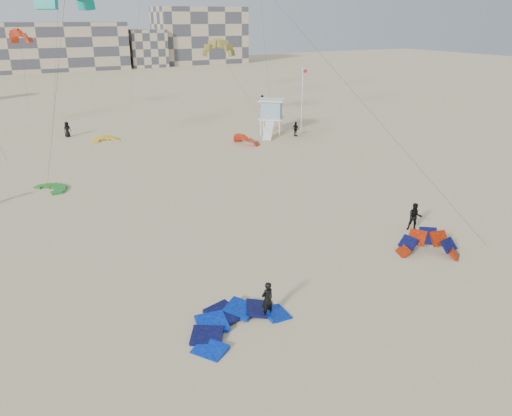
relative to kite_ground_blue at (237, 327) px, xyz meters
name	(u,v)px	position (x,y,z in m)	size (l,w,h in m)	color
ground	(253,334)	(0.39, -0.80, 0.00)	(320.00, 320.00, 0.00)	#C9B987
kite_ground_blue	(237,327)	(0.00, 0.00, 0.00)	(4.64, 4.81, 0.85)	#013DBA
kite_ground_orange	(427,254)	(13.27, 1.49, 0.00)	(3.43, 2.76, 2.16)	red
kite_ground_green	(52,189)	(-5.09, 24.48, 0.00)	(2.84, 3.01, 0.41)	#148C20
kite_ground_red_far	(246,144)	(15.97, 31.10, 0.00)	(3.35, 2.77, 2.09)	red
kite_ground_yellow	(106,141)	(2.50, 39.93, 0.00)	(2.95, 3.05, 0.78)	yellow
kitesurfer_main	(267,299)	(1.62, 0.14, 0.90)	(0.66, 0.43, 1.80)	black
kitesurfer_b	(415,217)	(15.07, 4.53, 0.94)	(0.91, 0.71, 1.88)	black
kitesurfer_d	(296,129)	(22.88, 31.84, 0.86)	(1.01, 0.42, 1.72)	black
kitesurfer_e	(67,129)	(-1.01, 44.02, 0.89)	(0.87, 0.57, 1.78)	black
kitesurfer_f	(262,101)	(29.09, 51.75, 0.93)	(1.72, 0.55, 1.86)	black
kite_fly_olive	(218,50)	(16.96, 40.45, 9.50)	(5.08, 12.13, 9.86)	olive
kite_fly_red	(20,38)	(-3.71, 56.32, 10.72)	(4.90, 5.36, 11.26)	red
lifeguard_tower_near	(272,117)	(21.04, 34.39, 2.04)	(4.08, 6.20, 4.12)	white
flagpole	(302,98)	(25.17, 34.21, 4.01)	(0.62, 0.10, 7.62)	white
condo_mid	(62,46)	(10.39, 129.20, 6.00)	(32.00, 16.00, 12.00)	tan
condo_east	(200,35)	(50.39, 131.20, 8.00)	(26.00, 14.00, 16.00)	tan
condo_fill_right	(146,48)	(32.39, 127.20, 5.00)	(10.00, 10.00, 10.00)	tan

